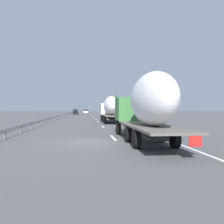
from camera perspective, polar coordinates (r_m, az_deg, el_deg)
ground_plane at (r=55.33m, az=-6.22°, el=-1.39°), size 260.00×260.00×0.00m
lane_stripe_0 at (r=17.54m, az=0.29°, el=-6.33°), size 3.20×0.20×0.01m
lane_stripe_1 at (r=28.08m, az=-2.28°, el=-3.61°), size 3.20×0.20×0.01m
lane_stripe_2 at (r=38.46m, az=-3.42°, el=-2.39°), size 3.20×0.20×0.01m
lane_stripe_3 at (r=45.81m, az=-3.91°, el=-1.86°), size 3.20×0.20×0.01m
lane_stripe_4 at (r=58.86m, az=-4.49°, el=-1.25°), size 3.20×0.20×0.01m
lane_stripe_5 at (r=63.11m, az=-4.62°, el=-1.11°), size 3.20×0.20×0.01m
lane_stripe_6 at (r=77.31m, az=-4.96°, el=-0.74°), size 3.20×0.20×0.01m
lane_stripe_7 at (r=82.45m, az=-5.06°, el=-0.64°), size 3.20×0.20×0.01m
edge_line_right at (r=60.60m, az=-1.04°, el=-1.19°), size 110.00×0.20×0.01m
truck_lead at (r=36.43m, az=-0.42°, el=1.07°), size 12.01×2.55×4.04m
truck_trailing at (r=15.03m, az=8.38°, el=1.72°), size 12.65×2.55×4.31m
car_black_suv at (r=84.61m, az=-8.92°, el=0.05°), size 4.39×1.89×1.94m
car_white_van at (r=95.21m, az=-6.45°, el=0.11°), size 4.57×1.87×1.77m
road_sign at (r=60.08m, az=0.16°, el=0.96°), size 0.10×0.90×3.29m
tree_0 at (r=103.46m, az=0.54°, el=2.14°), size 2.48×2.48×7.10m
tree_1 at (r=51.99m, az=5.77°, el=2.79°), size 3.26×3.26×5.89m
tree_2 at (r=80.18m, az=0.92°, el=2.49°), size 3.06×3.06×7.36m
guardrail_median at (r=58.59m, az=-12.12°, el=-0.72°), size 94.00×0.10×0.76m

